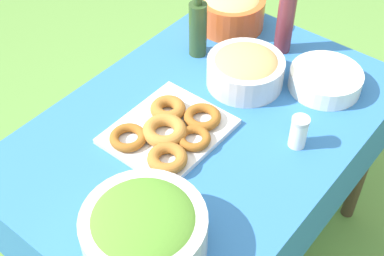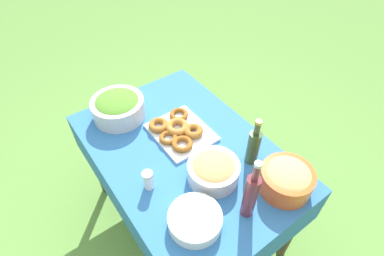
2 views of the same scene
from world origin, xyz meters
The scene contains 10 objects.
ground_plane centered at (0.00, 0.00, 0.00)m, with size 14.00×14.00×0.00m, color #609342.
picnic_table centered at (0.00, 0.00, 0.61)m, with size 1.18×0.80×0.71m.
salad_bowl centered at (0.42, 0.15, 0.78)m, with size 0.29×0.29×0.13m.
pasta_bowl centered at (-0.45, -0.24, 0.78)m, with size 0.23×0.23×0.13m.
donut_platter centered at (0.11, -0.04, 0.73)m, with size 0.33×0.28×0.05m.
plate_stack centered at (-0.35, 0.19, 0.74)m, with size 0.22×0.22×0.06m.
olive_oil_bottle centered at (-0.24, -0.22, 0.82)m, with size 0.06×0.06×0.27m.
wine_bottle centered at (-0.44, -0.02, 0.84)m, with size 0.06×0.06×0.33m.
bread_bowl centered at (-0.21, -0.01, 0.77)m, with size 0.24×0.24×0.11m.
salt_shaker centered at (-0.09, 0.25, 0.76)m, with size 0.05×0.05×0.10m.
Camera 2 is at (-0.82, 0.55, 1.86)m, focal length 28.00 mm.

